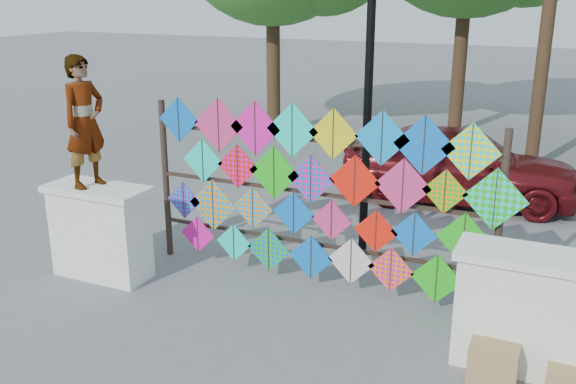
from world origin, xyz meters
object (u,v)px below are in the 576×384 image
object	(u,v)px
kite_rack	(321,195)
vendor_woman	(84,122)
sedan	(459,164)
lamppost	(369,71)

from	to	relation	value
kite_rack	vendor_woman	xyz separation A→B (m)	(-2.91, -0.93, 0.87)
kite_rack	sedan	distance (m)	4.48
kite_rack	vendor_woman	distance (m)	3.17
kite_rack	vendor_woman	bearing A→B (deg)	-162.25
kite_rack	sedan	bearing A→B (deg)	76.85
vendor_woman	sedan	world-z (taller)	vendor_woman
kite_rack	sedan	xyz separation A→B (m)	(1.01, 4.33, -0.54)
sedan	lamppost	world-z (taller)	lamppost
vendor_woman	lamppost	size ratio (longest dim) A/B	0.38
vendor_woman	sedan	distance (m)	6.71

